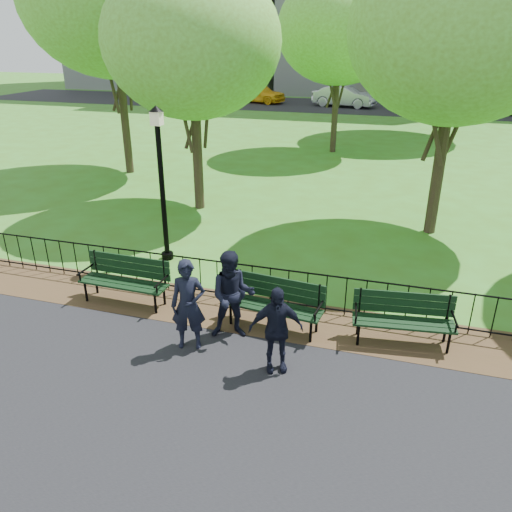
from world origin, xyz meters
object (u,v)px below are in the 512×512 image
(tree_near_w, at_px, (192,41))
(tree_near_e, at_px, (460,28))
(tree_far_c, at_px, (340,29))
(taxi, at_px, (258,93))
(sedan_silver, at_px, (344,96))
(park_bench_right_a, at_px, (404,313))
(park_bench_main, at_px, (262,296))
(park_bench_left_a, at_px, (126,275))
(lamppost, at_px, (162,180))
(person_right, at_px, (276,329))
(person_left, at_px, (188,305))
(sedan_dark, at_px, (484,102))
(person_mid, at_px, (232,295))

(tree_near_w, xyz_separation_m, tree_near_e, (7.38, -0.13, 0.34))
(tree_far_c, bearing_deg, taxi, 117.46)
(sedan_silver, bearing_deg, taxi, 97.14)
(park_bench_right_a, bearing_deg, park_bench_main, 177.26)
(park_bench_left_a, height_order, tree_near_w, tree_near_w)
(taxi, bearing_deg, tree_near_w, -150.63)
(lamppost, bearing_deg, person_right, -43.74)
(lamppost, height_order, person_left, lamppost)
(lamppost, distance_m, tree_near_w, 5.20)
(tree_near_w, relative_size, tree_far_c, 0.93)
(park_bench_left_a, bearing_deg, person_left, -29.79)
(lamppost, distance_m, tree_near_e, 8.40)
(person_left, bearing_deg, tree_far_c, 73.82)
(tree_far_c, height_order, person_left, tree_far_c)
(tree_near_e, relative_size, sedan_silver, 1.59)
(park_bench_left_a, distance_m, person_left, 2.35)
(park_bench_left_a, distance_m, lamppost, 2.73)
(tree_near_e, bearing_deg, tree_far_c, 113.65)
(park_bench_left_a, xyz_separation_m, tree_near_w, (-1.00, 6.43, 4.52))
(lamppost, relative_size, tree_near_e, 0.49)
(park_bench_main, xyz_separation_m, sedan_dark, (7.40, 32.76, 0.19))
(tree_far_c, xyz_separation_m, sedan_silver, (-1.73, 16.86, -4.73))
(tree_near_e, relative_size, person_right, 5.01)
(tree_far_c, distance_m, sedan_silver, 17.60)
(tree_far_c, relative_size, sedan_silver, 1.61)
(lamppost, distance_m, tree_far_c, 14.72)
(tree_far_c, distance_m, sedan_dark, 18.92)
(person_left, xyz_separation_m, sedan_dark, (8.47, 33.86, -0.04))
(sedan_silver, bearing_deg, person_left, -165.27)
(park_bench_main, xyz_separation_m, person_left, (-1.07, -1.10, 0.23))
(park_bench_main, relative_size, taxi, 0.41)
(sedan_dark, bearing_deg, person_mid, 162.97)
(park_bench_main, relative_size, person_mid, 1.13)
(tree_far_c, bearing_deg, lamppost, -98.52)
(tree_near_e, height_order, person_mid, tree_near_e)
(park_bench_left_a, distance_m, person_right, 3.96)
(tree_near_e, bearing_deg, park_bench_right_a, -95.69)
(person_right, bearing_deg, park_bench_right_a, 15.43)
(park_bench_main, height_order, tree_near_e, tree_near_e)
(park_bench_right_a, bearing_deg, park_bench_left_a, 173.87)
(park_bench_left_a, bearing_deg, person_right, -19.71)
(person_left, bearing_deg, park_bench_left_a, 132.60)
(person_right, bearing_deg, person_mid, 122.62)
(tree_far_c, distance_m, person_left, 18.26)
(park_bench_main, relative_size, park_bench_left_a, 1.01)
(sedan_dark, bearing_deg, tree_far_c, 148.41)
(park_bench_left_a, relative_size, person_right, 1.24)
(park_bench_left_a, relative_size, tree_near_w, 0.26)
(park_bench_main, relative_size, person_left, 1.13)
(person_left, relative_size, person_mid, 0.99)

